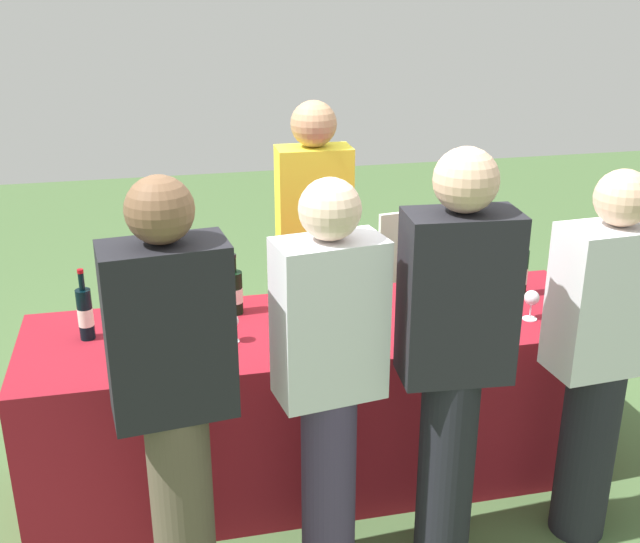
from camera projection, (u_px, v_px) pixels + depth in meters
The scene contains 17 objects.
ground_plane at pixel (320, 470), 3.74m from camera, with size 12.00×12.00×0.00m, color #476638.
tasting_table at pixel (320, 400), 3.60m from camera, with size 2.60×0.78×0.78m, color maroon.
wine_bottle_0 at pixel (85, 313), 3.28m from camera, with size 0.06×0.06×0.32m.
wine_bottle_1 at pixel (234, 292), 3.53m from camera, with size 0.08×0.08×0.29m.
wine_bottle_2 at pixel (474, 275), 3.71m from camera, with size 0.08×0.08×0.30m.
wine_bottle_3 at pixel (520, 272), 3.72m from camera, with size 0.07×0.07×0.33m.
wine_glass_0 at pixel (120, 335), 3.14m from camera, with size 0.07×0.07×0.13m.
wine_glass_1 at pixel (156, 330), 3.15m from camera, with size 0.07×0.07×0.15m.
wine_glass_2 at pixel (188, 335), 3.11m from camera, with size 0.07×0.07×0.15m.
wine_glass_3 at pixel (232, 322), 3.26m from camera, with size 0.06×0.06×0.13m.
wine_glass_4 at pixel (532, 299), 3.47m from camera, with size 0.07×0.07×0.14m.
server_pouring at pixel (314, 249), 3.95m from camera, with size 0.37×0.22×1.67m.
guest_0 at pixel (174, 392), 2.67m from camera, with size 0.44×0.27×1.66m.
guest_1 at pixel (329, 375), 2.82m from camera, with size 0.41×0.26×1.61m.
guest_2 at pixel (454, 355), 2.86m from camera, with size 0.42×0.25×1.70m.
guest_3 at pixel (601, 352), 3.05m from camera, with size 0.43×0.26×1.58m.
menu_board at pixel (421, 283), 4.73m from camera, with size 0.58×0.03×0.94m, color white.
Camera 1 is at (-0.69, -3.07, 2.25)m, focal length 43.68 mm.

